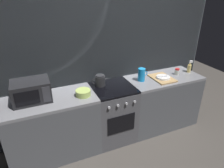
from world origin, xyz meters
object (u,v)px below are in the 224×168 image
at_px(microwave, 31,91).
at_px(mixing_bowl, 83,93).
at_px(spice_jar, 177,72).
at_px(pitcher, 142,75).
at_px(dish_pile, 162,78).
at_px(stove_unit, 113,113).
at_px(spray_bottle, 189,68).
at_px(kettle, 100,80).

xyz_separation_m(microwave, mixing_bowl, (0.63, -0.13, -0.10)).
bearing_deg(spice_jar, mixing_bowl, -177.31).
xyz_separation_m(pitcher, dish_pile, (0.34, -0.08, -0.08)).
relative_size(stove_unit, spice_jar, 8.57).
relative_size(stove_unit, spray_bottle, 4.43).
relative_size(mixing_bowl, dish_pile, 0.50).
bearing_deg(mixing_bowl, spray_bottle, 2.48).
distance_m(stove_unit, microwave, 1.24).
distance_m(mixing_bowl, spice_jar, 1.62).
relative_size(spice_jar, spray_bottle, 0.52).
distance_m(kettle, mixing_bowl, 0.37).
xyz_separation_m(microwave, spray_bottle, (2.50, -0.05, -0.06)).
bearing_deg(dish_pile, microwave, 176.76).
bearing_deg(spray_bottle, microwave, 178.83).
height_order(dish_pile, spray_bottle, spray_bottle).
xyz_separation_m(kettle, pitcher, (0.64, -0.09, 0.02)).
distance_m(dish_pile, spray_bottle, 0.58).
distance_m(microwave, kettle, 0.94).
bearing_deg(microwave, spice_jar, -1.44).
xyz_separation_m(pitcher, spice_jar, (0.66, -0.03, -0.05)).
bearing_deg(mixing_bowl, stove_unit, 9.10).
distance_m(microwave, spice_jar, 2.24).
bearing_deg(kettle, stove_unit, -38.42).
distance_m(microwave, mixing_bowl, 0.65).
distance_m(stove_unit, spray_bottle, 1.50).
bearing_deg(kettle, spice_jar, -5.20).
relative_size(stove_unit, microwave, 1.96).
xyz_separation_m(stove_unit, kettle, (-0.15, 0.12, 0.53)).
height_order(dish_pile, spice_jar, spice_jar).
bearing_deg(dish_pile, spray_bottle, 5.69).
xyz_separation_m(stove_unit, spray_bottle, (1.41, 0.01, 0.53)).
bearing_deg(spray_bottle, dish_pile, -174.31).
relative_size(mixing_bowl, pitcher, 1.00).
xyz_separation_m(kettle, spice_jar, (1.30, -0.12, -0.03)).
xyz_separation_m(stove_unit, microwave, (-1.09, 0.06, 0.59)).
bearing_deg(mixing_bowl, pitcher, 6.11).
xyz_separation_m(microwave, dish_pile, (1.92, -0.11, -0.12)).
height_order(mixing_bowl, spray_bottle, spray_bottle).
xyz_separation_m(mixing_bowl, pitcher, (0.95, 0.10, 0.06)).
distance_m(stove_unit, spice_jar, 1.26).
bearing_deg(spray_bottle, pitcher, 178.70).
relative_size(mixing_bowl, spray_bottle, 0.99).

